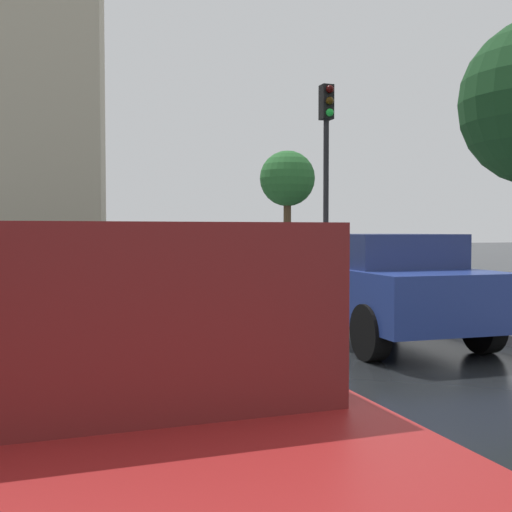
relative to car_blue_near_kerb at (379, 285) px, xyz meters
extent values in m
plane|color=black|center=(-2.65, -1.90, -0.75)|extent=(120.00, 120.00, 0.00)
cube|color=navy|center=(0.00, 0.04, -0.08)|extent=(1.78, 3.87, 0.68)
cube|color=navy|center=(-0.01, -0.18, 0.48)|extent=(1.51, 1.70, 0.44)
cylinder|color=black|center=(-0.72, 1.32, -0.42)|extent=(0.24, 0.66, 0.65)
cylinder|color=black|center=(0.80, 1.28, -0.42)|extent=(0.24, 0.66, 0.65)
cylinder|color=black|center=(-0.80, -1.20, -0.42)|extent=(0.24, 0.66, 0.65)
cylinder|color=black|center=(0.73, -1.24, -0.42)|extent=(0.24, 0.66, 0.65)
cube|color=#B2B5BA|center=(-4.63, 15.73, -0.11)|extent=(2.05, 4.22, 0.62)
cube|color=gray|center=(-4.62, 15.65, 0.43)|extent=(1.71, 2.35, 0.46)
cylinder|color=black|center=(-3.72, 14.44, -0.42)|extent=(0.27, 0.67, 0.65)
cylinder|color=black|center=(-5.34, 14.32, -0.42)|extent=(0.27, 0.67, 0.65)
cylinder|color=black|center=(-3.92, 17.14, -0.42)|extent=(0.27, 0.67, 0.65)
cylinder|color=black|center=(-5.54, 17.02, -0.42)|extent=(0.27, 0.67, 0.65)
cube|color=maroon|center=(-4.32, -5.04, -0.10)|extent=(1.76, 4.00, 0.67)
cube|color=maroon|center=(-4.32, -5.03, 0.50)|extent=(1.53, 1.89, 0.53)
cylinder|color=black|center=(-3.54, -3.71, -0.43)|extent=(0.23, 0.64, 0.63)
cube|color=silver|center=(0.26, 5.95, -0.12)|extent=(1.90, 4.03, 0.63)
cube|color=gray|center=(0.28, 5.67, 0.40)|extent=(1.56, 2.15, 0.42)
cylinder|color=black|center=(-0.58, 7.18, -0.44)|extent=(0.27, 0.63, 0.62)
cylinder|color=black|center=(0.89, 7.29, -0.44)|extent=(0.27, 0.63, 0.62)
cylinder|color=black|center=(-0.38, 4.60, -0.44)|extent=(0.27, 0.63, 0.62)
cylinder|color=black|center=(1.09, 4.72, -0.44)|extent=(0.27, 0.63, 0.62)
cylinder|color=black|center=(1.59, 5.06, 1.28)|extent=(0.12, 0.12, 3.79)
cube|color=black|center=(1.59, 5.06, 3.55)|extent=(0.26, 0.26, 0.75)
sphere|color=#360503|center=(1.59, 4.89, 3.80)|extent=(0.17, 0.17, 0.17)
sphere|color=#392405|center=(1.59, 4.89, 3.55)|extent=(0.17, 0.17, 0.17)
sphere|color=green|center=(1.59, 4.89, 3.30)|extent=(0.17, 0.17, 0.17)
cylinder|color=#4C3823|center=(4.24, 13.97, 0.60)|extent=(0.28, 0.28, 2.70)
sphere|color=#28662D|center=(4.24, 13.97, 2.66)|extent=(2.03, 2.03, 2.03)
cube|color=#B2A88E|center=(-5.07, 52.61, 11.03)|extent=(13.63, 8.90, 23.57)
camera|label=1|loc=(-4.38, -7.54, 0.74)|focal=44.16mm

